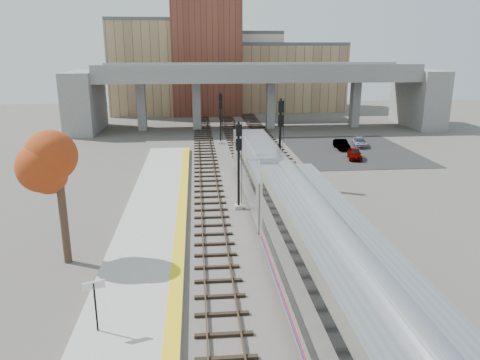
{
  "coord_description": "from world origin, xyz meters",
  "views": [
    {
      "loc": [
        -4.14,
        -24.5,
        11.8
      ],
      "look_at": [
        -1.07,
        7.97,
        2.5
      ],
      "focal_mm": 35.0,
      "sensor_mm": 36.0,
      "label": 1
    }
  ],
  "objects_px": {
    "tree": "(58,168)",
    "car_b": "(342,145)",
    "coach": "(354,323)",
    "locomotive": "(261,170)",
    "signal_mast_mid": "(280,142)",
    "car_a": "(355,154)",
    "signal_mast_far": "(220,120)",
    "signal_mast_near": "(239,168)",
    "car_c": "(360,142)"
  },
  "relations": [
    {
      "from": "car_a",
      "to": "car_c",
      "type": "bearing_deg",
      "value": 79.15
    },
    {
      "from": "signal_mast_mid",
      "to": "car_b",
      "type": "height_order",
      "value": "signal_mast_mid"
    },
    {
      "from": "signal_mast_mid",
      "to": "signal_mast_far",
      "type": "xyz_separation_m",
      "value": [
        -4.1,
        19.03,
        -0.86
      ]
    },
    {
      "from": "signal_mast_mid",
      "to": "car_a",
      "type": "height_order",
      "value": "signal_mast_mid"
    },
    {
      "from": "coach",
      "to": "car_a",
      "type": "height_order",
      "value": "coach"
    },
    {
      "from": "signal_mast_near",
      "to": "tree",
      "type": "relative_size",
      "value": 0.88
    },
    {
      "from": "locomotive",
      "to": "signal_mast_mid",
      "type": "bearing_deg",
      "value": 55.79
    },
    {
      "from": "coach",
      "to": "signal_mast_near",
      "type": "xyz_separation_m",
      "value": [
        -2.1,
        19.78,
        0.4
      ]
    },
    {
      "from": "locomotive",
      "to": "coach",
      "type": "bearing_deg",
      "value": -90.0
    },
    {
      "from": "car_b",
      "to": "tree",
      "type": "bearing_deg",
      "value": -130.23
    },
    {
      "from": "locomotive",
      "to": "car_b",
      "type": "relative_size",
      "value": 5.45
    },
    {
      "from": "coach",
      "to": "signal_mast_far",
      "type": "bearing_deg",
      "value": 92.7
    },
    {
      "from": "signal_mast_far",
      "to": "car_a",
      "type": "xyz_separation_m",
      "value": [
        14.04,
        -9.85,
        -2.42
      ]
    },
    {
      "from": "locomotive",
      "to": "tree",
      "type": "distance_m",
      "value": 16.99
    },
    {
      "from": "signal_mast_mid",
      "to": "car_b",
      "type": "xyz_separation_m",
      "value": [
        10.06,
        14.25,
        -3.28
      ]
    },
    {
      "from": "signal_mast_far",
      "to": "car_b",
      "type": "bearing_deg",
      "value": -18.66
    },
    {
      "from": "car_c",
      "to": "car_a",
      "type": "bearing_deg",
      "value": -101.92
    },
    {
      "from": "locomotive",
      "to": "car_b",
      "type": "height_order",
      "value": "locomotive"
    },
    {
      "from": "coach",
      "to": "car_b",
      "type": "height_order",
      "value": "coach"
    },
    {
      "from": "tree",
      "to": "car_b",
      "type": "height_order",
      "value": "tree"
    },
    {
      "from": "car_b",
      "to": "car_c",
      "type": "height_order",
      "value": "car_b"
    },
    {
      "from": "locomotive",
      "to": "signal_mast_mid",
      "type": "relative_size",
      "value": 2.49
    },
    {
      "from": "signal_mast_mid",
      "to": "car_b",
      "type": "bearing_deg",
      "value": 54.78
    },
    {
      "from": "signal_mast_near",
      "to": "coach",
      "type": "bearing_deg",
      "value": -83.94
    },
    {
      "from": "signal_mast_near",
      "to": "car_b",
      "type": "relative_size",
      "value": 1.89
    },
    {
      "from": "signal_mast_near",
      "to": "car_a",
      "type": "relative_size",
      "value": 1.93
    },
    {
      "from": "tree",
      "to": "car_a",
      "type": "relative_size",
      "value": 2.19
    },
    {
      "from": "signal_mast_near",
      "to": "signal_mast_mid",
      "type": "bearing_deg",
      "value": 54.61
    },
    {
      "from": "signal_mast_mid",
      "to": "locomotive",
      "type": "bearing_deg",
      "value": -124.21
    },
    {
      "from": "car_b",
      "to": "coach",
      "type": "bearing_deg",
      "value": -105.83
    },
    {
      "from": "car_c",
      "to": "signal_mast_near",
      "type": "bearing_deg",
      "value": -116.61
    },
    {
      "from": "signal_mast_far",
      "to": "tree",
      "type": "bearing_deg",
      "value": -107.7
    },
    {
      "from": "coach",
      "to": "car_c",
      "type": "height_order",
      "value": "coach"
    },
    {
      "from": "tree",
      "to": "car_a",
      "type": "distance_m",
      "value": 34.02
    },
    {
      "from": "locomotive",
      "to": "car_b",
      "type": "bearing_deg",
      "value": 54.95
    },
    {
      "from": "locomotive",
      "to": "signal_mast_far",
      "type": "xyz_separation_m",
      "value": [
        -2.1,
        21.98,
        0.76
      ]
    },
    {
      "from": "signal_mast_near",
      "to": "signal_mast_far",
      "type": "relative_size",
      "value": 1.04
    },
    {
      "from": "locomotive",
      "to": "car_c",
      "type": "relative_size",
      "value": 5.15
    },
    {
      "from": "tree",
      "to": "signal_mast_far",
      "type": "bearing_deg",
      "value": 72.3
    },
    {
      "from": "locomotive",
      "to": "car_c",
      "type": "xyz_separation_m",
      "value": [
        14.73,
        18.54,
        -1.7
      ]
    },
    {
      "from": "signal_mast_mid",
      "to": "tree",
      "type": "xyz_separation_m",
      "value": [
        -14.6,
        -13.86,
        1.65
      ]
    },
    {
      "from": "locomotive",
      "to": "signal_mast_mid",
      "type": "distance_m",
      "value": 3.91
    },
    {
      "from": "signal_mast_far",
      "to": "signal_mast_mid",
      "type": "bearing_deg",
      "value": -77.84
    },
    {
      "from": "car_c",
      "to": "locomotive",
      "type": "bearing_deg",
      "value": -116.85
    },
    {
      "from": "coach",
      "to": "signal_mast_far",
      "type": "xyz_separation_m",
      "value": [
        -2.1,
        44.58,
        0.24
      ]
    },
    {
      "from": "locomotive",
      "to": "coach",
      "type": "xyz_separation_m",
      "value": [
        -0.0,
        -22.61,
        0.52
      ]
    },
    {
      "from": "signal_mast_far",
      "to": "car_b",
      "type": "distance_m",
      "value": 15.14
    },
    {
      "from": "locomotive",
      "to": "coach",
      "type": "relative_size",
      "value": 0.76
    },
    {
      "from": "signal_mast_mid",
      "to": "car_b",
      "type": "distance_m",
      "value": 17.75
    },
    {
      "from": "signal_mast_near",
      "to": "locomotive",
      "type": "bearing_deg",
      "value": 53.42
    }
  ]
}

